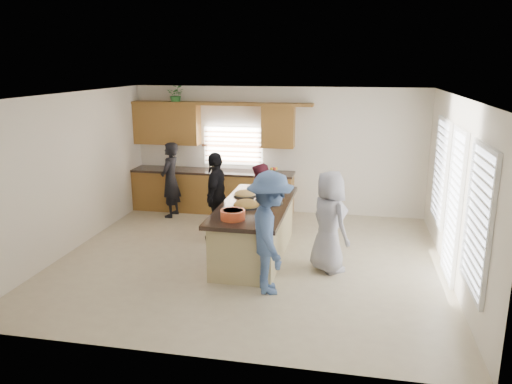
% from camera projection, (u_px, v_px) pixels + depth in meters
% --- Properties ---
extents(floor, '(6.50, 6.50, 0.00)m').
position_uv_depth(floor, '(250.00, 260.00, 8.62)').
color(floor, '#C4B691').
rests_on(floor, ground).
extents(room_shell, '(6.52, 6.02, 2.81)m').
position_uv_depth(room_shell, '(249.00, 151.00, 8.14)').
color(room_shell, silver).
rests_on(room_shell, ground).
extents(back_cabinetry, '(4.08, 0.66, 2.46)m').
position_uv_depth(back_cabinetry, '(211.00, 172.00, 11.26)').
color(back_cabinetry, olive).
rests_on(back_cabinetry, ground).
extents(right_wall_glazing, '(0.06, 4.00, 2.25)m').
position_uv_depth(right_wall_glazing, '(455.00, 196.00, 7.55)').
color(right_wall_glazing, white).
rests_on(right_wall_glazing, ground).
extents(island, '(1.16, 2.70, 0.95)m').
position_uv_depth(island, '(255.00, 231.00, 8.69)').
color(island, tan).
rests_on(island, ground).
extents(platter_front, '(0.48, 0.48, 0.19)m').
position_uv_depth(platter_front, '(246.00, 205.00, 8.38)').
color(platter_front, black).
rests_on(platter_front, island).
extents(platter_mid, '(0.44, 0.44, 0.18)m').
position_uv_depth(platter_mid, '(270.00, 202.00, 8.59)').
color(platter_mid, black).
rests_on(platter_mid, island).
extents(platter_back, '(0.41, 0.41, 0.16)m').
position_uv_depth(platter_back, '(245.00, 194.00, 9.06)').
color(platter_back, black).
rests_on(platter_back, island).
extents(salad_bowl, '(0.38, 0.38, 0.15)m').
position_uv_depth(salad_bowl, '(233.00, 214.00, 7.69)').
color(salad_bowl, '#E8552A').
rests_on(salad_bowl, island).
extents(clear_cup, '(0.07, 0.07, 0.09)m').
position_uv_depth(clear_cup, '(256.00, 218.00, 7.63)').
color(clear_cup, white).
rests_on(clear_cup, island).
extents(plate_stack, '(0.24, 0.24, 0.05)m').
position_uv_depth(plate_stack, '(262.00, 189.00, 9.45)').
color(plate_stack, '#C898DE').
rests_on(plate_stack, island).
extents(flower_vase, '(0.14, 0.14, 0.44)m').
position_uv_depth(flower_vase, '(274.00, 178.00, 9.45)').
color(flower_vase, silver).
rests_on(flower_vase, island).
extents(potted_plant, '(0.41, 0.36, 0.42)m').
position_uv_depth(potted_plant, '(176.00, 95.00, 11.06)').
color(potted_plant, '#317B31').
rests_on(potted_plant, back_cabinetry).
extents(woman_left_back, '(0.43, 0.62, 1.65)m').
position_uv_depth(woman_left_back, '(171.00, 180.00, 10.86)').
color(woman_left_back, black).
rests_on(woman_left_back, ground).
extents(woman_left_mid, '(0.65, 0.79, 1.49)m').
position_uv_depth(woman_left_mid, '(260.00, 203.00, 9.38)').
color(woman_left_mid, maroon).
rests_on(woman_left_mid, ground).
extents(woman_left_front, '(0.43, 1.00, 1.69)m').
position_uv_depth(woman_left_front, '(216.00, 196.00, 9.46)').
color(woman_left_front, black).
rests_on(woman_left_front, ground).
extents(woman_right_back, '(0.98, 1.32, 1.82)m').
position_uv_depth(woman_right_back, '(270.00, 233.00, 7.23)').
color(woman_right_back, '#3F5A8A').
rests_on(woman_right_back, ground).
extents(woman_right_front, '(0.91, 0.97, 1.66)m').
position_uv_depth(woman_right_front, '(329.00, 222.00, 7.98)').
color(woman_right_front, gray).
rests_on(woman_right_front, ground).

